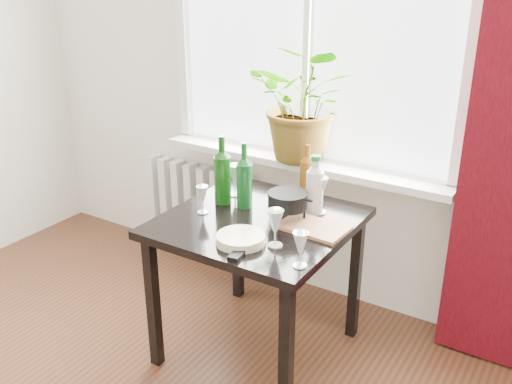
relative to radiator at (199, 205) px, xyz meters
The scene contains 18 objects.
window 1.43m from the radiator, ahead, with size 1.72×0.08×1.62m.
windowsill 0.87m from the radiator, ahead, with size 1.72×0.20×0.04m.
radiator is the anchor object (origin of this frame).
table 1.09m from the radiator, 36.54° to the right, with size 0.85×0.85×0.74m.
potted_plant 1.10m from the radiator, ahead, with size 0.57×0.49×0.63m, color #2E771F.
wine_bottle_left 0.98m from the radiator, 43.08° to the right, with size 0.08×0.08×0.35m, color #0C3A0B, non-canonical shape.
wine_bottle_right 1.04m from the radiator, 37.22° to the right, with size 0.08×0.08×0.33m, color #0D4618, non-canonical shape.
bottle_amber 1.09m from the radiator, 16.96° to the right, with size 0.07×0.07×0.29m, color #68360B, non-canonical shape.
cleaning_bottle 1.23m from the radiator, 22.26° to the right, with size 0.08×0.08×0.29m, color silver, non-canonical shape.
wineglass_front_right 1.41m from the radiator, 37.98° to the right, with size 0.07×0.07×0.17m, color #B2B9C0, non-canonical shape.
wineglass_far_right 1.60m from the radiator, 36.94° to the right, with size 0.07×0.07×0.15m, color silver, non-canonical shape.
wineglass_back_center 1.22m from the radiator, 21.30° to the right, with size 0.08×0.08×0.19m, color silver, non-canonical shape.
wineglass_back_left 0.87m from the radiator, 36.86° to the right, with size 0.07×0.07×0.17m, color silver, non-canonical shape.
wineglass_front_left 1.02m from the radiator, 50.51° to the right, with size 0.06×0.06×0.14m, color silver, non-canonical shape.
plate_stack 1.32m from the radiator, 43.78° to the right, with size 0.22×0.22×0.04m, color beige.
fondue_pot 1.22m from the radiator, 30.57° to the right, with size 0.21×0.18×0.14m, color black, non-canonical shape.
tv_remote 1.41m from the radiator, 44.68° to the right, with size 0.05×0.16×0.02m, color black.
cutting_board 1.32m from the radiator, 27.80° to the right, with size 0.30×0.20×0.02m, color #AA714D.
Camera 1 is at (1.38, -0.52, 1.88)m, focal length 40.00 mm.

